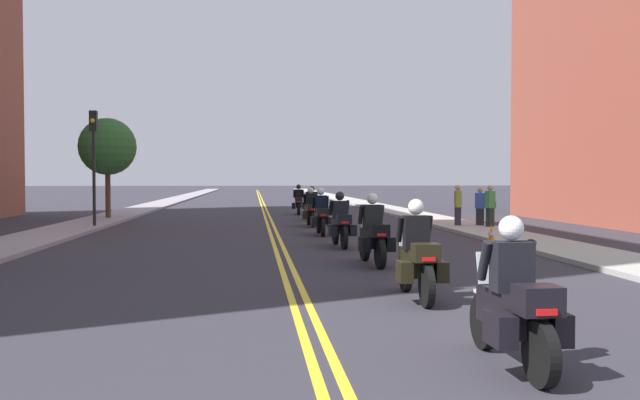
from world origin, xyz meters
The scene contains 20 objects.
ground_plane centered at (0.00, 48.00, 0.00)m, with size 264.00×264.00×0.00m, color #2D2B34.
sidewalk_left centered at (-7.65, 48.00, 0.06)m, with size 2.26×144.00×0.12m, color gray.
sidewalk_right centered at (7.65, 48.00, 0.06)m, with size 2.26×144.00×0.12m, color #9FA099.
centreline_yellow_inner centered at (-0.12, 48.00, 0.00)m, with size 0.12×132.00×0.01m, color yellow.
centreline_yellow_outer centered at (0.12, 48.00, 0.00)m, with size 0.12×132.00×0.01m, color yellow.
lane_dashes_white centered at (3.26, 29.00, 0.00)m, with size 0.14×56.40×0.01m.
motorcycle_0 centered at (1.93, 4.67, 0.65)m, with size 0.77×2.12×1.59m.
motorcycle_1 centered at (1.90, 8.70, 0.67)m, with size 0.76×2.19×1.64m.
motorcycle_2 centered at (1.97, 13.18, 0.66)m, with size 0.78×2.21×1.64m.
motorcycle_3 centered at (1.75, 17.27, 0.67)m, with size 0.78×2.12×1.60m.
motorcycle_4 centered at (1.62, 21.55, 0.67)m, with size 0.76×2.19×1.65m.
motorcycle_5 centered at (1.63, 25.84, 0.66)m, with size 0.77×2.09×1.61m.
motorcycle_6 centered at (2.04, 30.09, 0.65)m, with size 0.76×2.19×1.61m.
motorcycle_7 centered at (1.75, 35.17, 0.65)m, with size 0.78×2.13×1.64m.
traffic_cone_0 centered at (5.80, 16.17, 0.34)m, with size 0.33×0.33×0.69m.
traffic_light_near centered at (-6.92, 25.38, 3.19)m, with size 0.28×0.38×4.61m.
pedestrian_0 centered at (8.36, 23.45, 0.89)m, with size 0.49×0.39×1.72m.
pedestrian_1 centered at (8.21, 24.22, 0.84)m, with size 0.38×0.25×1.63m.
pedestrian_2 centered at (7.33, 24.28, 0.88)m, with size 0.24×0.49×1.71m.
street_tree_0 centered at (-7.56, 31.09, 3.46)m, with size 2.69×2.69×4.82m.
Camera 1 is at (-0.74, -2.10, 1.97)m, focal length 38.47 mm.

